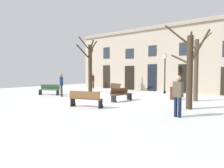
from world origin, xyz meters
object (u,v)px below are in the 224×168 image
tree_right_of_center (189,69)px  litter_bin (174,93)px  bench_facing_shops (121,94)px  tree_left_of_center (196,68)px  bench_back_to_back_right (86,99)px  person_by_shop_door (178,94)px  person_near_bench (61,83)px  streetlamp (165,69)px  bench_far_corner (49,90)px  bench_near_center_tree (117,88)px  person_strolling (93,80)px  tree_near_facade (90,65)px

tree_right_of_center → litter_bin: (-2.05, 3.09, -1.61)m
bench_facing_shops → tree_left_of_center: bearing=-46.9°
tree_right_of_center → bench_back_to_back_right: 5.54m
litter_bin → bench_back_to_back_right: bearing=-111.4°
litter_bin → bench_back_to_back_right: bench_back_to_back_right is taller
tree_left_of_center → person_by_shop_door: size_ratio=2.53×
tree_right_of_center → person_by_shop_door: 2.47m
tree_left_of_center → person_near_bench: size_ratio=2.43×
streetlamp → person_near_bench: 9.04m
bench_far_corner → bench_back_to_back_right: bearing=-43.7°
bench_facing_shops → bench_near_center_tree: bearing=45.6°
litter_bin → bench_facing_shops: 3.72m
bench_facing_shops → person_strolling: 10.98m
bench_near_center_tree → person_strolling: size_ratio=1.05×
tree_right_of_center → tree_left_of_center: bearing=101.5°
litter_bin → bench_near_center_tree: bearing=174.4°
bench_facing_shops → person_near_bench: (-5.10, -0.86, 0.57)m
litter_bin → person_by_shop_door: bearing=-66.3°
person_strolling → person_by_shop_door: bearing=-91.8°
tree_right_of_center → bench_near_center_tree: bearing=154.0°
tree_right_of_center → person_near_bench: bearing=-176.1°
bench_near_center_tree → person_by_shop_door: 9.65m
streetlamp → bench_near_center_tree: streetlamp is taller
bench_back_to_back_right → bench_facing_shops: bearing=-106.2°
person_near_bench → litter_bin: bearing=-124.8°
tree_near_facade → tree_right_of_center: bearing=-18.1°
streetlamp → litter_bin: streetlamp is taller
bench_facing_shops → bench_back_to_back_right: size_ratio=0.92×
tree_near_facade → person_near_bench: (0.96, -4.07, -1.53)m
bench_far_corner → person_strolling: 7.54m
tree_near_facade → person_near_bench: 4.45m
tree_left_of_center → bench_far_corner: bearing=-160.2°
streetlamp → person_near_bench: streetlamp is taller
bench_near_center_tree → person_near_bench: size_ratio=1.05×
tree_near_facade → person_by_shop_door: (10.75, -5.64, -1.57)m
person_by_shop_door → tree_right_of_center: bearing=105.5°
tree_right_of_center → streetlamp: (-4.33, 6.67, 0.14)m
tree_right_of_center → person_near_bench: tree_right_of_center is taller
tree_right_of_center → tree_near_facade: bearing=161.9°
bench_back_to_back_right → person_by_shop_door: bearing=172.8°
tree_left_of_center → person_by_shop_door: (0.93, -5.45, -1.16)m
tree_right_of_center → streetlamp: tree_right_of_center is taller
person_by_shop_door → litter_bin: bearing=122.1°
tree_left_of_center → streetlamp: tree_left_of_center is taller
bench_far_corner → person_strolling: (-2.06, 7.23, 0.56)m
bench_near_center_tree → litter_bin: bearing=-160.0°
tree_near_facade → bench_facing_shops: bearing=-27.9°
bench_far_corner → streetlamp: bearing=22.0°
streetlamp → person_strolling: bearing=-180.0°
tree_near_facade → bench_near_center_tree: (3.07, 0.18, -2.05)m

